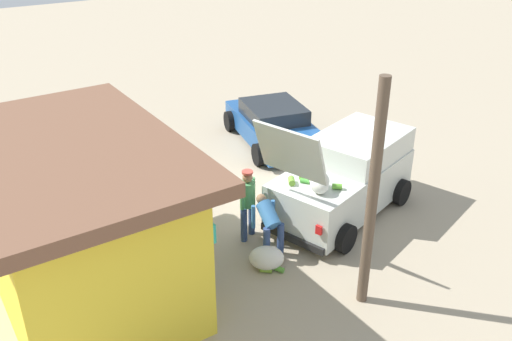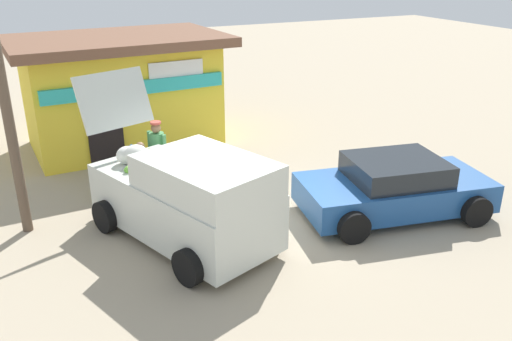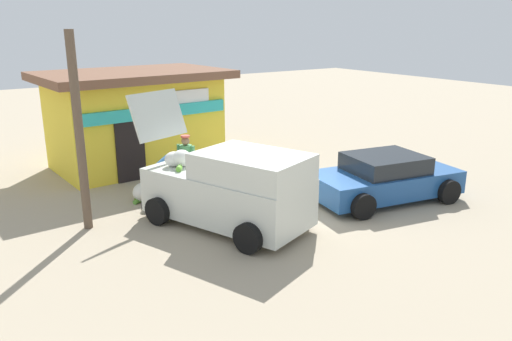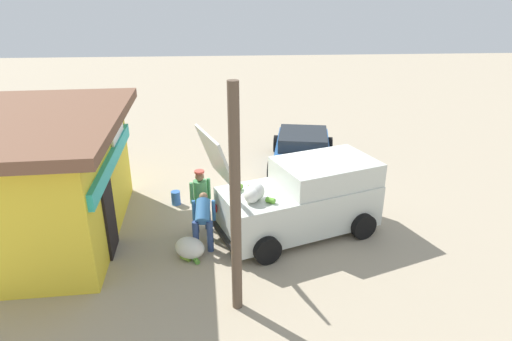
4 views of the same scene
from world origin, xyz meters
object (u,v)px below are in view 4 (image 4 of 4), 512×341
object	(u,v)px
delivery_van	(304,198)
parked_sedan	(303,150)
unloaded_banana_pile	(190,248)
storefront_bar	(48,177)
customer_bending	(203,217)
paint_bucket	(176,198)
vendor_standing	(201,197)

from	to	relation	value
delivery_van	parked_sedan	world-z (taller)	delivery_van
delivery_van	unloaded_banana_pile	size ratio (longest dim) A/B	4.83
storefront_bar	customer_bending	size ratio (longest dim) A/B	4.67
delivery_van	paint_bucket	world-z (taller)	delivery_van
storefront_bar	delivery_van	size ratio (longest dim) A/B	1.29
storefront_bar	unloaded_banana_pile	world-z (taller)	storefront_bar
vendor_standing	delivery_van	bearing A→B (deg)	-93.59
storefront_bar	parked_sedan	bearing A→B (deg)	-58.90
delivery_van	customer_bending	distance (m)	2.59
storefront_bar	unloaded_banana_pile	bearing A→B (deg)	-109.44
paint_bucket	parked_sedan	bearing A→B (deg)	-57.21
delivery_van	paint_bucket	bearing A→B (deg)	63.51
storefront_bar	customer_bending	bearing A→B (deg)	-101.87
vendor_standing	storefront_bar	bearing A→B (deg)	89.74
delivery_van	paint_bucket	distance (m)	3.89
delivery_van	customer_bending	xyz separation A→B (m)	(-0.60, 2.51, -0.13)
customer_bending	paint_bucket	bearing A→B (deg)	21.50
storefront_bar	vendor_standing	size ratio (longest dim) A/B	3.56
storefront_bar	delivery_van	world-z (taller)	storefront_bar
parked_sedan	customer_bending	xyz separation A→B (m)	(-4.98, 3.24, 0.21)
paint_bucket	delivery_van	bearing A→B (deg)	-116.49
vendor_standing	unloaded_banana_pile	xyz separation A→B (m)	(-1.19, 0.23, -0.74)
vendor_standing	paint_bucket	world-z (taller)	vendor_standing
paint_bucket	unloaded_banana_pile	bearing A→B (deg)	-167.68
vendor_standing	paint_bucket	distance (m)	1.91
vendor_standing	paint_bucket	size ratio (longest dim) A/B	4.16
unloaded_banana_pile	paint_bucket	distance (m)	2.79
unloaded_banana_pile	customer_bending	bearing A→B (deg)	-36.68
vendor_standing	customer_bending	distance (m)	0.79
customer_bending	paint_bucket	xyz separation A→B (m)	(2.31, 0.91, -0.60)
parked_sedan	customer_bending	distance (m)	5.95
paint_bucket	storefront_bar	bearing A→B (deg)	118.49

